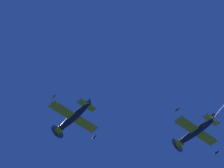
{
  "coord_description": "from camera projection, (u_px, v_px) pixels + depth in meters",
  "views": [
    {
      "loc": [
        -31.41,
        -18.96,
        1.7
      ],
      "look_at": [
        -6.92,
        -3.89,
        58.15
      ],
      "focal_mm": 78.64,
      "sensor_mm": 36.0,
      "label": 1
    }
  ],
  "objects": [
    {
      "name": "airplane_left_wingman",
      "position": [
        194.0,
        133.0,
        66.44
      ],
      "size": [
        7.9,
        7.3,
        3.24
      ],
      "color": "#232328"
    },
    {
      "name": "airplane_lead",
      "position": [
        72.0,
        119.0,
        68.16
      ],
      "size": [
        7.98,
        7.31,
        2.84
      ],
      "color": "#232328"
    }
  ]
}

